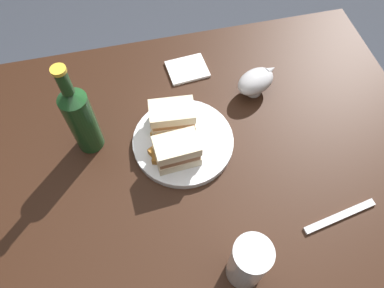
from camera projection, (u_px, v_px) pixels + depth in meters
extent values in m
plane|color=#333842|center=(197.00, 243.00, 1.54)|extent=(6.00, 6.00, 0.00)
cube|color=black|center=(199.00, 211.00, 1.21)|extent=(1.15, 0.86, 0.76)
cylinder|color=white|center=(183.00, 141.00, 0.90)|extent=(0.25, 0.25, 0.02)
cube|color=beige|center=(173.00, 121.00, 0.91)|extent=(0.12, 0.08, 0.03)
cube|color=#B27A4C|center=(172.00, 117.00, 0.89)|extent=(0.11, 0.07, 0.02)
cube|color=beige|center=(172.00, 112.00, 0.87)|extent=(0.12, 0.08, 0.03)
cube|color=beige|center=(177.00, 155.00, 0.86)|extent=(0.11, 0.07, 0.03)
cube|color=#8C5B3D|center=(177.00, 150.00, 0.84)|extent=(0.10, 0.07, 0.02)
cube|color=beige|center=(176.00, 145.00, 0.82)|extent=(0.11, 0.07, 0.03)
cube|color=#AD702D|center=(169.00, 136.00, 0.89)|extent=(0.05, 0.05, 0.02)
cube|color=#AD702D|center=(164.00, 132.00, 0.90)|extent=(0.06, 0.03, 0.02)
cube|color=#AD702D|center=(157.00, 153.00, 0.86)|extent=(0.03, 0.06, 0.02)
cube|color=#B77F33|center=(161.00, 134.00, 0.89)|extent=(0.05, 0.04, 0.02)
cube|color=#AD702D|center=(157.00, 148.00, 0.87)|extent=(0.05, 0.04, 0.02)
cylinder|color=white|center=(248.00, 262.00, 0.69)|extent=(0.07, 0.07, 0.15)
cylinder|color=#C67014|center=(246.00, 266.00, 0.71)|extent=(0.07, 0.07, 0.09)
cylinder|color=#B7B7BC|center=(254.00, 90.00, 0.99)|extent=(0.04, 0.04, 0.02)
ellipsoid|color=#B7B7BC|center=(256.00, 81.00, 0.96)|extent=(0.13, 0.11, 0.06)
ellipsoid|color=#381E0F|center=(256.00, 80.00, 0.95)|extent=(0.10, 0.09, 0.02)
cone|color=#B7B7BC|center=(271.00, 70.00, 0.96)|extent=(0.04, 0.03, 0.02)
cylinder|color=#19421E|center=(83.00, 123.00, 0.83)|extent=(0.06, 0.06, 0.18)
cone|color=#19421E|center=(70.00, 96.00, 0.75)|extent=(0.06, 0.06, 0.02)
cylinder|color=#19421E|center=(64.00, 82.00, 0.71)|extent=(0.03, 0.03, 0.06)
cylinder|color=gold|center=(58.00, 70.00, 0.68)|extent=(0.03, 0.03, 0.01)
cube|color=white|center=(187.00, 69.00, 1.03)|extent=(0.12, 0.10, 0.01)
cube|color=silver|center=(340.00, 216.00, 0.81)|extent=(0.18, 0.04, 0.01)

